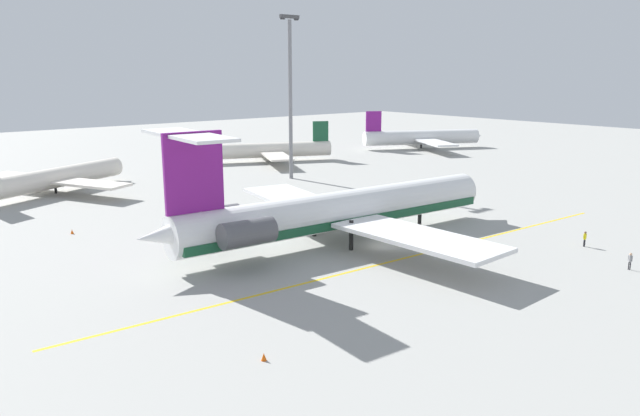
{
  "coord_description": "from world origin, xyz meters",
  "views": [
    {
      "loc": [
        -47.1,
        -46.37,
        19.45
      ],
      "look_at": [
        -2.21,
        8.45,
        3.27
      ],
      "focal_mm": 33.46,
      "sensor_mm": 36.0,
      "label": 1
    }
  ],
  "objects": [
    {
      "name": "ground",
      "position": [
        0.0,
        0.0,
        0.0
      ],
      "size": [
        344.55,
        344.55,
        0.0
      ],
      "primitive_type": "plane",
      "color": "#9E9E99"
    },
    {
      "name": "main_jetliner",
      "position": [
        -3.55,
        4.53,
        3.79
      ],
      "size": [
        47.76,
        42.35,
        13.9
      ],
      "rotation": [
        0.0,
        0.0,
        -0.07
      ],
      "color": "white",
      "rests_on": "ground"
    },
    {
      "name": "airliner_mid_left",
      "position": [
        -19.19,
        55.73,
        2.57
      ],
      "size": [
        27.53,
        27.81,
        8.73
      ],
      "rotation": [
        0.0,
        0.0,
        0.45
      ],
      "color": "silver",
      "rests_on": "ground"
    },
    {
      "name": "airliner_mid_right",
      "position": [
        27.09,
        63.02,
        2.56
      ],
      "size": [
        27.71,
        27.94,
        8.68
      ],
      "rotation": [
        0.0,
        0.0,
        2.72
      ],
      "color": "silver",
      "rests_on": "ground"
    },
    {
      "name": "airliner_far_right",
      "position": [
        72.55,
        56.63,
        2.89
      ],
      "size": [
        30.98,
        31.3,
        9.81
      ],
      "rotation": [
        0.0,
        0.0,
        -0.45
      ],
      "color": "white",
      "rests_on": "ground"
    },
    {
      "name": "ground_crew_near_nose",
      "position": [
        13.25,
        -21.91,
        1.12
      ],
      "size": [
        0.28,
        0.45,
        1.77
      ],
      "rotation": [
        0.0,
        0.0,
        6.27
      ],
      "color": "black",
      "rests_on": "ground"
    },
    {
      "name": "ground_crew_near_tail",
      "position": [
        17.68,
        -14.93,
        1.13
      ],
      "size": [
        0.43,
        0.29,
        1.78
      ],
      "rotation": [
        0.0,
        0.0,
        4.37
      ],
      "color": "black",
      "rests_on": "ground"
    },
    {
      "name": "safety_cone_nose",
      "position": [
        -25.86,
        27.83,
        0.28
      ],
      "size": [
        0.4,
        0.4,
        0.55
      ],
      "primitive_type": "cone",
      "color": "#EA590F",
      "rests_on": "ground"
    },
    {
      "name": "safety_cone_wingtip",
      "position": [
        -26.17,
        -14.68,
        0.28
      ],
      "size": [
        0.4,
        0.4,
        0.55
      ],
      "primitive_type": "cone",
      "color": "#EA590F",
      "rests_on": "ground"
    },
    {
      "name": "taxiway_centreline",
      "position": [
        -2.21,
        -4.89,
        0.0
      ],
      "size": [
        72.02,
        3.89,
        0.01
      ],
      "primitive_type": "cube",
      "rotation": [
        0.0,
        0.0,
        -0.05
      ],
      "color": "gold",
      "rests_on": "ground"
    },
    {
      "name": "light_mast",
      "position": [
        18.56,
        42.35,
        15.91
      ],
      "size": [
        4.0,
        0.7,
        29.34
      ],
      "color": "slate",
      "rests_on": "ground"
    }
  ]
}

